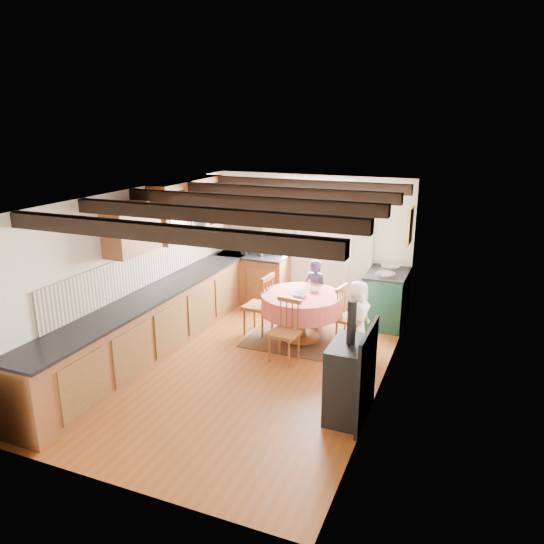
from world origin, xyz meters
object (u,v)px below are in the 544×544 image
at_px(dining_table, 301,317).
at_px(chair_near, 284,331).
at_px(aga_range, 386,297).
at_px(cup, 304,293).
at_px(cast_iron_stove, 350,360).
at_px(chair_right, 351,317).
at_px(chair_left, 258,304).
at_px(child_right, 358,315).
at_px(child_far, 315,292).

bearing_deg(dining_table, chair_near, -89.06).
xyz_separation_m(dining_table, aga_range, (1.10, 1.18, 0.09)).
relative_size(chair_near, cup, 10.10).
bearing_deg(cast_iron_stove, chair_near, 138.50).
relative_size(chair_right, cup, 10.41).
relative_size(aga_range, cast_iron_stove, 0.70).
distance_m(dining_table, chair_left, 0.74).
xyz_separation_m(child_right, cup, (-0.82, -0.09, 0.27)).
height_order(dining_table, cup, cup).
bearing_deg(chair_near, chair_left, 140.69).
xyz_separation_m(aga_range, cup, (-1.05, -1.21, 0.33)).
bearing_deg(cast_iron_stove, chair_left, 136.49).
distance_m(dining_table, aga_range, 1.62).
distance_m(chair_near, cup, 0.83).
height_order(dining_table, chair_near, chair_near).
height_order(chair_left, child_far, child_far).
relative_size(chair_left, child_right, 0.95).
bearing_deg(dining_table, aga_range, 47.13).
relative_size(chair_right, child_far, 0.82).
relative_size(dining_table, chair_left, 1.25).
height_order(chair_near, chair_left, chair_left).
relative_size(chair_right, aga_range, 0.93).
height_order(dining_table, chair_right, chair_right).
height_order(cast_iron_stove, cup, cast_iron_stove).
relative_size(aga_range, cup, 11.16).
bearing_deg(aga_range, child_far, -154.95).
xyz_separation_m(aga_range, child_right, (-0.23, -1.12, 0.06)).
height_order(child_far, child_right, child_far).
bearing_deg(cup, child_far, 92.72).
height_order(chair_right, child_right, child_right).
relative_size(chair_near, chair_right, 0.97).
bearing_deg(child_far, cup, 105.63).
bearing_deg(chair_left, aga_range, 127.27).
relative_size(chair_near, child_right, 0.87).
bearing_deg(cup, child_right, 6.33).
relative_size(chair_right, child_right, 0.89).
height_order(dining_table, child_right, child_right).
bearing_deg(cup, dining_table, 150.90).
xyz_separation_m(cast_iron_stove, child_right, (-0.34, 1.91, -0.19)).
bearing_deg(cup, chair_near, -92.68).
xyz_separation_m(chair_right, child_right, (0.11, -0.01, 0.06)).
bearing_deg(chair_near, aga_range, 68.29).
distance_m(dining_table, cast_iron_stove, 2.23).
bearing_deg(child_right, chair_left, 107.95).
xyz_separation_m(cast_iron_stove, cup, (-1.16, 1.82, 0.08)).
distance_m(chair_near, chair_right, 1.14).
xyz_separation_m(chair_near, cast_iron_stove, (1.20, -1.06, 0.26)).
relative_size(dining_table, child_far, 1.10).
distance_m(chair_right, child_far, 0.97).
distance_m(chair_near, aga_range, 2.25).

